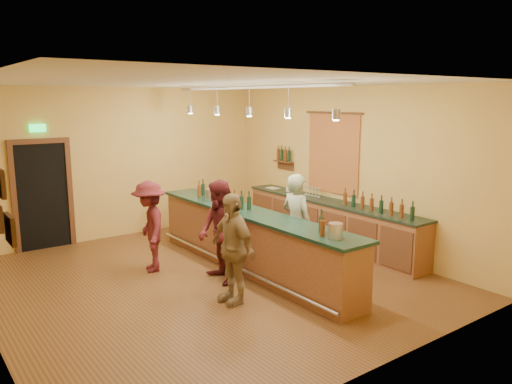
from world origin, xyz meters
TOP-DOWN VIEW (x-y plane):
  - floor at (0.00, 0.00)m, footprint 7.00×7.00m
  - ceiling at (0.00, 0.00)m, footprint 6.50×7.00m
  - wall_back at (0.00, 3.50)m, footprint 6.50×0.02m
  - wall_front at (0.00, -3.50)m, footprint 6.50×0.02m
  - wall_right at (3.25, 0.00)m, footprint 0.02×7.00m
  - doorway at (-1.70, 3.47)m, footprint 1.15×0.09m
  - tapestry at (3.23, 0.40)m, footprint 0.03×1.40m
  - bottle_shelf at (3.17, 1.90)m, footprint 0.17×0.55m
  - back_counter at (2.97, 0.18)m, footprint 0.60×4.55m
  - tasting_bar at (0.84, -0.00)m, footprint 0.73×5.10m
  - pendant_track at (0.84, -0.00)m, footprint 0.11×4.60m
  - bartender at (1.39, -0.61)m, footprint 0.47×0.67m
  - customer_a at (0.09, -0.22)m, footprint 0.74×0.90m
  - customer_b at (-0.19, -1.00)m, footprint 0.43×0.97m
  - customer_c at (-0.57, 0.98)m, footprint 0.86×1.15m
  - bar_stool at (1.53, 1.85)m, footprint 0.39×0.39m

SIDE VIEW (x-z plane):
  - floor at x=0.00m, z-range 0.00..0.00m
  - back_counter at x=2.97m, z-range -0.15..1.12m
  - tasting_bar at x=0.84m, z-range -0.08..1.30m
  - bar_stool at x=1.53m, z-range 0.26..1.05m
  - customer_c at x=-0.57m, z-range 0.00..1.58m
  - customer_b at x=-0.19m, z-range 0.00..1.64m
  - customer_a at x=0.09m, z-range 0.00..1.68m
  - bartender at x=1.39m, z-range 0.00..1.73m
  - doorway at x=-1.70m, z-range -0.11..2.36m
  - wall_back at x=0.00m, z-range 0.00..3.20m
  - wall_front at x=0.00m, z-range 0.00..3.20m
  - wall_right at x=3.25m, z-range 0.00..3.20m
  - bottle_shelf at x=3.17m, z-range 1.39..1.94m
  - tapestry at x=3.23m, z-range 1.05..2.65m
  - pendant_track at x=0.84m, z-range 2.73..3.24m
  - ceiling at x=0.00m, z-range 3.19..3.21m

